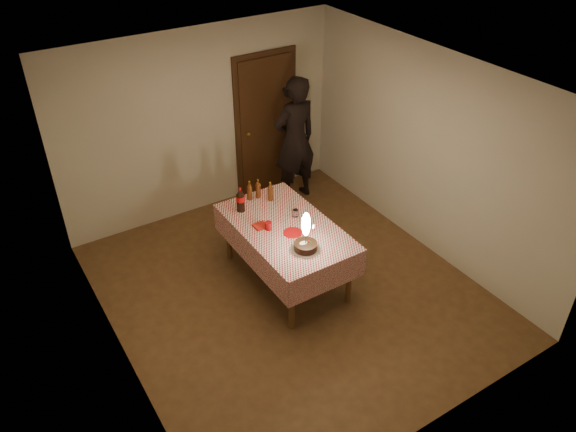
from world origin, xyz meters
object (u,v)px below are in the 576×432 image
(amber_bottle_left, at_px, (250,191))
(red_cup, at_px, (268,226))
(red_plate, at_px, (293,233))
(dining_table, at_px, (286,233))
(clear_cup, at_px, (295,213))
(photographer, at_px, (295,140))
(cola_bottle, at_px, (240,200))
(amber_bottle_mid, at_px, (258,189))
(amber_bottle_right, at_px, (270,192))
(birthday_cake, at_px, (306,240))

(amber_bottle_left, bearing_deg, red_cup, -101.39)
(red_plate, bearing_deg, dining_table, 88.21)
(clear_cup, distance_m, photographer, 1.72)
(red_cup, relative_size, cola_bottle, 0.31)
(dining_table, height_order, photographer, photographer)
(clear_cup, bearing_deg, photographer, 57.33)
(clear_cup, relative_size, amber_bottle_mid, 0.35)
(red_cup, relative_size, clear_cup, 1.11)
(red_plate, xyz_separation_m, photographer, (1.14, 1.71, 0.16))
(cola_bottle, distance_m, amber_bottle_right, 0.42)
(birthday_cake, relative_size, amber_bottle_right, 1.87)
(amber_bottle_right, bearing_deg, red_cup, -122.99)
(amber_bottle_left, relative_size, amber_bottle_right, 1.00)
(red_plate, bearing_deg, birthday_cake, -98.12)
(red_cup, distance_m, clear_cup, 0.41)
(red_cup, bearing_deg, photographer, 48.48)
(clear_cup, xyz_separation_m, amber_bottle_mid, (-0.16, 0.61, 0.07))
(red_plate, distance_m, amber_bottle_left, 0.90)
(clear_cup, relative_size, cola_bottle, 0.28)
(red_cup, xyz_separation_m, photographer, (1.33, 1.50, 0.11))
(birthday_cake, xyz_separation_m, cola_bottle, (-0.23, 1.06, 0.03))
(red_cup, distance_m, cola_bottle, 0.53)
(red_cup, bearing_deg, clear_cup, 8.28)
(birthday_cake, height_order, red_cup, birthday_cake)
(red_plate, distance_m, cola_bottle, 0.79)
(birthday_cake, xyz_separation_m, photographer, (1.18, 2.05, 0.03))
(amber_bottle_left, bearing_deg, red_plate, -86.30)
(photographer, bearing_deg, amber_bottle_left, -145.52)
(dining_table, relative_size, photographer, 0.92)
(clear_cup, bearing_deg, dining_table, -151.81)
(amber_bottle_left, bearing_deg, photographer, 34.48)
(cola_bottle, height_order, photographer, photographer)
(birthday_cake, bearing_deg, dining_table, 83.92)
(red_plate, xyz_separation_m, red_cup, (-0.20, 0.21, 0.05))
(dining_table, relative_size, amber_bottle_left, 6.75)
(birthday_cake, bearing_deg, red_cup, 105.35)
(dining_table, relative_size, amber_bottle_right, 6.75)
(amber_bottle_right, bearing_deg, clear_cup, -82.45)
(birthday_cake, height_order, amber_bottle_mid, birthday_cake)
(dining_table, relative_size, red_plate, 7.82)
(dining_table, relative_size, amber_bottle_mid, 6.75)
(birthday_cake, bearing_deg, clear_cup, 66.84)
(dining_table, height_order, amber_bottle_mid, amber_bottle_mid)
(cola_bottle, bearing_deg, clear_cup, -43.23)
(clear_cup, distance_m, amber_bottle_left, 0.68)
(birthday_cake, relative_size, photographer, 0.25)
(red_plate, bearing_deg, amber_bottle_mid, 86.57)
(red_plate, xyz_separation_m, amber_bottle_mid, (0.05, 0.88, 0.11))
(amber_bottle_left, distance_m, amber_bottle_right, 0.26)
(amber_bottle_right, height_order, photographer, photographer)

